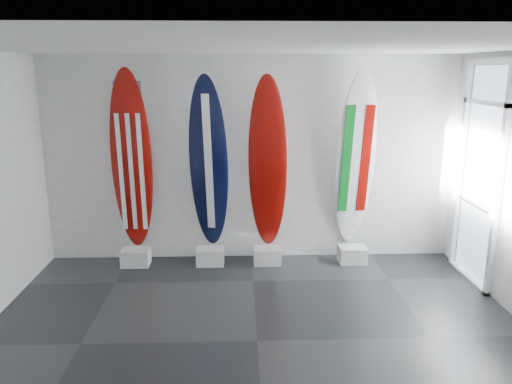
{
  "coord_description": "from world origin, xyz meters",
  "views": [
    {
      "loc": [
        -0.18,
        -4.79,
        2.8
      ],
      "look_at": [
        0.04,
        1.4,
        1.28
      ],
      "focal_mm": 35.36,
      "sensor_mm": 36.0,
      "label": 1
    }
  ],
  "objects_px": {
    "surfboard_usa": "(132,161)",
    "surfboard_italy": "(355,160)",
    "surfboard_navy": "(209,163)",
    "surfboard_swiss": "(268,163)"
  },
  "relations": [
    {
      "from": "surfboard_usa",
      "to": "surfboard_swiss",
      "type": "relative_size",
      "value": 1.03
    },
    {
      "from": "surfboard_usa",
      "to": "surfboard_italy",
      "type": "bearing_deg",
      "value": 3.64
    },
    {
      "from": "surfboard_usa",
      "to": "surfboard_navy",
      "type": "bearing_deg",
      "value": 3.64
    },
    {
      "from": "surfboard_usa",
      "to": "surfboard_navy",
      "type": "height_order",
      "value": "surfboard_usa"
    },
    {
      "from": "surfboard_usa",
      "to": "surfboard_swiss",
      "type": "height_order",
      "value": "surfboard_usa"
    },
    {
      "from": "surfboard_navy",
      "to": "surfboard_swiss",
      "type": "bearing_deg",
      "value": 12.6
    },
    {
      "from": "surfboard_navy",
      "to": "surfboard_swiss",
      "type": "xyz_separation_m",
      "value": [
        0.84,
        0.0,
        0.0
      ]
    },
    {
      "from": "surfboard_usa",
      "to": "surfboard_navy",
      "type": "distance_m",
      "value": 1.09
    },
    {
      "from": "surfboard_swiss",
      "to": "surfboard_italy",
      "type": "relative_size",
      "value": 0.96
    },
    {
      "from": "surfboard_navy",
      "to": "surfboard_italy",
      "type": "xyz_separation_m",
      "value": [
        2.1,
        0.0,
        0.04
      ]
    }
  ]
}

